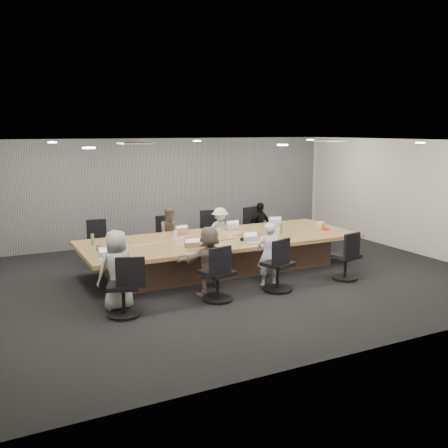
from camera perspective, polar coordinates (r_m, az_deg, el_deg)
name	(u,v)px	position (r m, az deg, el deg)	size (l,w,h in m)	color
floor	(232,276)	(10.50, 0.98, -6.00)	(10.00, 8.00, 0.00)	black
ceiling	(233,141)	(10.06, 1.03, 9.46)	(10.00, 8.00, 0.00)	white
wall_back	(166,190)	(13.83, -6.68, 3.90)	(10.00, 2.80, 0.00)	#BCB8AB
wall_front	(370,253)	(6.96, 16.40, -3.18)	(10.00, 2.80, 0.00)	#BCB8AB
wall_right	(411,196)	(13.24, 20.62, 2.99)	(8.00, 2.80, 0.00)	#BCB8AB
curtain	(167,190)	(13.75, -6.56, 3.87)	(9.80, 0.04, 2.80)	slate
conference_table	(222,253)	(10.82, -0.24, -3.29)	(6.00, 2.20, 0.74)	#503627
chair_0	(100,247)	(11.67, -13.94, -2.55)	(0.55, 0.55, 0.81)	black
chair_1	(166,241)	(12.10, -6.63, -1.98)	(0.51, 0.51, 0.75)	black
chair_2	(214,235)	(12.57, -1.16, -1.24)	(0.56, 0.56, 0.83)	black
chair_3	(253,231)	(13.08, 3.28, -0.79)	(0.57, 0.57, 0.84)	black
chair_4	(123,291)	(8.39, -11.44, -7.47)	(0.58, 0.58, 0.86)	black
chair_5	(218,277)	(8.95, -0.74, -6.10)	(0.58, 0.58, 0.86)	black
chair_6	(278,268)	(9.55, 6.17, -5.04)	(0.59, 0.59, 0.88)	black
chair_7	(346,260)	(10.50, 13.73, -4.00)	(0.55, 0.55, 0.82)	black
person_1	(171,234)	(11.73, -6.08, -1.10)	(0.61, 0.48, 1.26)	brown
laptop_1	(180,233)	(11.20, -5.10, -1.03)	(0.28, 0.20, 0.02)	#8C6647
person_2	(220,231)	(12.23, -0.46, -0.81)	(0.75, 0.43, 1.15)	#B4C2B2
laptop_2	(230,228)	(11.71, 0.72, -0.47)	(0.33, 0.22, 0.02)	#B2B2B7
person_3	(259,226)	(12.75, 4.07, -0.23)	(0.71, 0.30, 1.22)	black
laptop_3	(271,224)	(12.26, 5.38, -0.02)	(0.32, 0.22, 0.02)	#B2B2B7
person_4	(117,270)	(8.64, -12.11, -5.17)	(0.67, 0.44, 1.38)	gray
laptop_4	(109,259)	(9.14, -12.99, -3.95)	(0.32, 0.22, 0.02)	#B2B2B7
person_5	(209,261)	(9.20, -1.69, -4.22)	(1.20, 0.38, 1.30)	#735D51
laptop_5	(197,249)	(9.66, -3.06, -2.90)	(0.32, 0.22, 0.02)	#8C6647
person_6	(268,254)	(9.78, 5.09, -3.46)	(0.46, 0.30, 1.26)	silver
laptop_6	(254,243)	(10.21, 3.49, -2.15)	(0.32, 0.22, 0.02)	#B2B2B7
bottle_green_left	(93,239)	(10.36, -14.79, -1.71)	(0.06, 0.06, 0.23)	#3E773F
bottle_green_right	(281,229)	(11.15, 6.54, -0.55)	(0.07, 0.07, 0.23)	#3E773F
bottle_clear	(175,236)	(10.42, -5.61, -1.33)	(0.07, 0.07, 0.23)	silver
cup_white_far	(205,236)	(10.70, -2.19, -1.34)	(0.07, 0.07, 0.09)	white
cup_white_near	(270,227)	(11.66, 5.23, -0.39)	(0.07, 0.07, 0.09)	white
mug_brown	(99,248)	(9.86, -14.13, -2.66)	(0.09, 0.09, 0.11)	brown
mic_left	(201,245)	(9.94, -2.70, -2.47)	(0.15, 0.10, 0.03)	black
mic_right	(247,236)	(10.85, 2.60, -1.36)	(0.14, 0.09, 0.03)	black
stapler	(243,239)	(10.47, 2.22, -1.69)	(0.17, 0.04, 0.06)	black
canvas_bag	(320,225)	(11.99, 10.91, -0.12)	(0.26, 0.16, 0.14)	#BCB187
snack_packet	(325,229)	(11.81, 11.51, -0.55)	(0.17, 0.11, 0.04)	red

